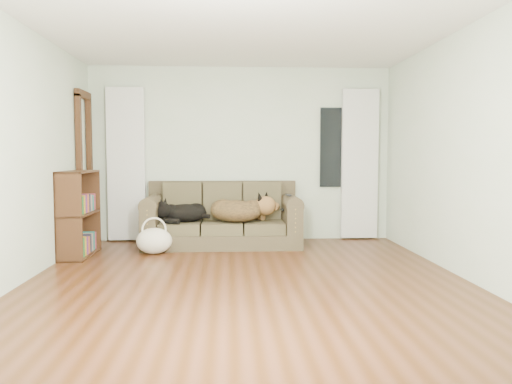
{
  "coord_description": "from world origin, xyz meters",
  "views": [
    {
      "loc": [
        -0.19,
        -5.05,
        1.27
      ],
      "look_at": [
        0.18,
        1.6,
        0.79
      ],
      "focal_mm": 35.0,
      "sensor_mm": 36.0,
      "label": 1
    }
  ],
  "objects": [
    {
      "name": "wall_left",
      "position": [
        -2.25,
        0.0,
        1.3
      ],
      "size": [
        0.04,
        5.0,
        2.6
      ],
      "primitive_type": "cube",
      "color": "beige",
      "rests_on": "ground"
    },
    {
      "name": "curtain_right",
      "position": [
        1.8,
        2.42,
        1.15
      ],
      "size": [
        0.55,
        0.08,
        2.25
      ],
      "primitive_type": "cube",
      "color": "white",
      "rests_on": "ground"
    },
    {
      "name": "door_casing",
      "position": [
        -2.2,
        2.05,
        1.05
      ],
      "size": [
        0.07,
        0.6,
        2.1
      ],
      "primitive_type": "cube",
      "color": "black",
      "rests_on": "ground"
    },
    {
      "name": "wall_right",
      "position": [
        2.25,
        0.0,
        1.3
      ],
      "size": [
        0.04,
        5.0,
        2.6
      ],
      "primitive_type": "cube",
      "color": "beige",
      "rests_on": "ground"
    },
    {
      "name": "dog_shepherd",
      "position": [
        -0.04,
        1.88,
        0.49
      ],
      "size": [
        0.92,
        0.8,
        0.34
      ],
      "primitive_type": "ellipsoid",
      "rotation": [
        0.0,
        0.0,
        2.73
      ],
      "color": "black",
      "rests_on": "sofa"
    },
    {
      "name": "dog_black_lab",
      "position": [
        -0.84,
        1.92,
        0.48
      ],
      "size": [
        0.63,
        0.45,
        0.26
      ],
      "primitive_type": "ellipsoid",
      "rotation": [
        0.0,
        0.0,
        0.03
      ],
      "color": "black",
      "rests_on": "sofa"
    },
    {
      "name": "curtain_left",
      "position": [
        -1.7,
        2.42,
        1.15
      ],
      "size": [
        0.55,
        0.08,
        2.25
      ],
      "primitive_type": "cube",
      "color": "white",
      "rests_on": "ground"
    },
    {
      "name": "window_pane",
      "position": [
        1.45,
        2.47,
        1.4
      ],
      "size": [
        0.5,
        0.03,
        1.2
      ],
      "primitive_type": "cube",
      "color": "black",
      "rests_on": "wall_back"
    },
    {
      "name": "tote_bag",
      "position": [
        -1.16,
        1.42,
        0.16
      ],
      "size": [
        0.54,
        0.46,
        0.34
      ],
      "primitive_type": "ellipsoid",
      "rotation": [
        0.0,
        0.0,
        -0.24
      ],
      "color": "beige",
      "rests_on": "floor"
    },
    {
      "name": "floor",
      "position": [
        0.0,
        0.0,
        0.0
      ],
      "size": [
        5.0,
        5.0,
        0.0
      ],
      "primitive_type": "plane",
      "color": "#3E1F0B",
      "rests_on": "ground"
    },
    {
      "name": "ceiling",
      "position": [
        0.0,
        0.0,
        2.6
      ],
      "size": [
        5.0,
        5.0,
        0.0
      ],
      "primitive_type": "plane",
      "color": "white",
      "rests_on": "ground"
    },
    {
      "name": "bookshelf",
      "position": [
        -2.09,
        1.34,
        0.5
      ],
      "size": [
        0.36,
        0.88,
        1.08
      ],
      "primitive_type": "cube",
      "rotation": [
        0.0,
        0.0,
        -0.04
      ],
      "color": "black",
      "rests_on": "floor"
    },
    {
      "name": "tv_remote",
      "position": [
        0.64,
        1.81,
        0.73
      ],
      "size": [
        0.06,
        0.18,
        0.02
      ],
      "primitive_type": "cube",
      "rotation": [
        0.0,
        0.0,
        0.09
      ],
      "color": "black",
      "rests_on": "sofa"
    },
    {
      "name": "sofa",
      "position": [
        -0.28,
        1.97,
        0.45
      ],
      "size": [
        2.18,
        0.94,
        0.89
      ],
      "primitive_type": "cube",
      "color": "#38331F",
      "rests_on": "floor"
    },
    {
      "name": "wall_back",
      "position": [
        0.0,
        2.5,
        1.3
      ],
      "size": [
        4.5,
        0.04,
        2.6
      ],
      "primitive_type": "cube",
      "color": "beige",
      "rests_on": "ground"
    }
  ]
}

